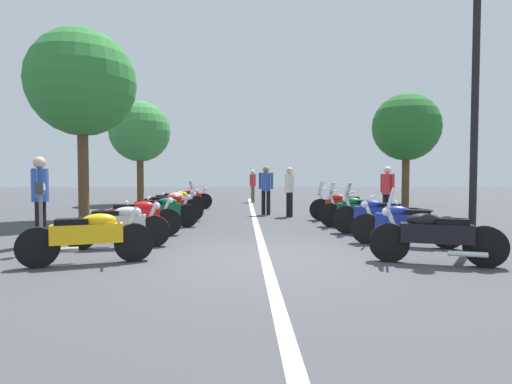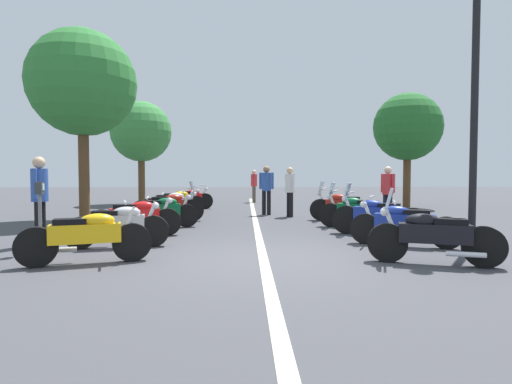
{
  "view_description": "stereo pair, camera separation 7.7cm",
  "coord_description": "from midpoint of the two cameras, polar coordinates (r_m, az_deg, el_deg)",
  "views": [
    {
      "loc": [
        -6.86,
        0.38,
        1.42
      ],
      "look_at": [
        4.92,
        0.0,
        0.92
      ],
      "focal_mm": 28.87,
      "sensor_mm": 36.0,
      "label": 1
    },
    {
      "loc": [
        -6.86,
        0.3,
        1.42
      ],
      "look_at": [
        4.92,
        0.0,
        0.92
      ],
      "focal_mm": 28.87,
      "sensor_mm": 36.0,
      "label": 2
    }
  ],
  "objects": [
    {
      "name": "motorcycle_left_row_2",
      "position": [
        9.86,
        -16.49,
        -3.3
      ],
      "size": [
        0.65,
        2.1,
        1.0
      ],
      "rotation": [
        0.0,
        0.0,
        -1.41
      ],
      "color": "black",
      "rests_on": "ground_plane"
    },
    {
      "name": "roadside_tree_0",
      "position": [
        19.21,
        20.0,
        8.4
      ],
      "size": [
        2.91,
        2.91,
        4.95
      ],
      "color": "brown",
      "rests_on": "ground_plane"
    },
    {
      "name": "lane_centre_stripe",
      "position": [
        12.45,
        -0.27,
        -4.11
      ],
      "size": [
        23.62,
        0.16,
        0.01
      ],
      "primitive_type": "cube",
      "color": "beige",
      "rests_on": "ground_plane"
    },
    {
      "name": "bystander_3",
      "position": [
        12.91,
        17.58,
        0.33
      ],
      "size": [
        0.48,
        0.32,
        1.67
      ],
      "rotation": [
        0.0,
        0.0,
        5.18
      ],
      "color": "#1E2338",
      "rests_on": "ground_plane"
    },
    {
      "name": "motorcycle_right_row_1",
      "position": [
        8.68,
        19.64,
        -4.13
      ],
      "size": [
        1.07,
        1.99,
        0.99
      ],
      "rotation": [
        0.0,
        0.0,
        1.14
      ],
      "color": "black",
      "rests_on": "ground_plane"
    },
    {
      "name": "motorcycle_left_row_3",
      "position": [
        11.27,
        -13.21,
        -2.58
      ],
      "size": [
        0.68,
        2.0,
        0.99
      ],
      "rotation": [
        0.0,
        0.0,
        -1.38
      ],
      "color": "black",
      "rests_on": "ground_plane"
    },
    {
      "name": "street_lamp_twin_globe",
      "position": [
        9.43,
        27.94,
        15.23
      ],
      "size": [
        0.32,
        1.22,
        5.26
      ],
      "color": "black",
      "rests_on": "ground_plane"
    },
    {
      "name": "motorcycle_left_row_7",
      "position": [
        16.98,
        -9.44,
        -0.86
      ],
      "size": [
        0.96,
        1.91,
        1.0
      ],
      "rotation": [
        0.0,
        0.0,
        -1.18
      ],
      "color": "black",
      "rests_on": "ground_plane"
    },
    {
      "name": "bystander_2",
      "position": [
        14.45,
        1.23,
        0.8
      ],
      "size": [
        0.32,
        0.51,
        1.72
      ],
      "rotation": [
        0.0,
        0.0,
        2.81
      ],
      "color": "black",
      "rests_on": "ground_plane"
    },
    {
      "name": "motorcycle_right_row_0",
      "position": [
        7.09,
        23.14,
        -5.52
      ],
      "size": [
        0.92,
        1.98,
        1.21
      ],
      "rotation": [
        0.0,
        0.0,
        1.25
      ],
      "color": "black",
      "rests_on": "ground_plane"
    },
    {
      "name": "motorcycle_right_row_2",
      "position": [
        10.0,
        16.36,
        -3.08
      ],
      "size": [
        1.11,
        2.03,
        1.23
      ],
      "rotation": [
        0.0,
        0.0,
        1.12
      ],
      "color": "black",
      "rests_on": "ground_plane"
    },
    {
      "name": "roadside_tree_2",
      "position": [
        20.78,
        -15.91,
        8.01
      ],
      "size": [
        2.9,
        2.9,
        4.95
      ],
      "color": "brown",
      "rests_on": "ground_plane"
    },
    {
      "name": "ground_plane",
      "position": [
        7.01,
        0.98,
        -9.27
      ],
      "size": [
        80.0,
        80.0,
        0.0
      ],
      "primitive_type": "plane",
      "color": "#424247"
    },
    {
      "name": "bystander_0",
      "position": [
        9.3,
        -27.95,
        -0.14
      ],
      "size": [
        0.53,
        0.32,
        1.78
      ],
      "rotation": [
        0.0,
        0.0,
        1.64
      ],
      "color": "black",
      "rests_on": "ground_plane"
    },
    {
      "name": "parking_meter",
      "position": [
        8.37,
        -27.9,
        -1.44
      ],
      "size": [
        0.2,
        0.15,
        1.29
      ],
      "rotation": [
        0.0,
        0.0,
        -1.4
      ],
      "color": "slate",
      "rests_on": "ground_plane"
    },
    {
      "name": "motorcycle_left_row_5",
      "position": [
        14.12,
        -11.89,
        -1.54
      ],
      "size": [
        0.82,
        2.0,
        1.0
      ],
      "rotation": [
        0.0,
        0.0,
        -1.29
      ],
      "color": "black",
      "rests_on": "ground_plane"
    },
    {
      "name": "bystander_1",
      "position": [
        13.84,
        4.51,
        0.57
      ],
      "size": [
        0.51,
        0.32,
        1.67
      ],
      "rotation": [
        0.0,
        0.0,
        1.91
      ],
      "color": "black",
      "rests_on": "ground_plane"
    },
    {
      "name": "motorcycle_left_row_6",
      "position": [
        15.45,
        -11.11,
        -1.21
      ],
      "size": [
        0.96,
        2.01,
        1.0
      ],
      "rotation": [
        0.0,
        0.0,
        -1.21
      ],
      "color": "black",
      "rests_on": "ground_plane"
    },
    {
      "name": "bystander_4",
      "position": [
        20.98,
        -0.55,
        1.2
      ],
      "size": [
        0.52,
        0.32,
        1.66
      ],
      "rotation": [
        0.0,
        0.0,
        4.89
      ],
      "color": "brown",
      "rests_on": "ground_plane"
    },
    {
      "name": "motorcycle_left_row_4",
      "position": [
        12.59,
        -12.2,
        -1.93
      ],
      "size": [
        0.85,
        2.12,
        1.23
      ],
      "rotation": [
        0.0,
        0.0,
        -1.29
      ],
      "color": "black",
      "rests_on": "ground_plane"
    },
    {
      "name": "motorcycle_right_row_3",
      "position": [
        11.24,
        13.7,
        -2.51
      ],
      "size": [
        1.03,
        1.99,
        1.21
      ],
      "rotation": [
        0.0,
        0.0,
        1.16
      ],
      "color": "black",
      "rests_on": "ground_plane"
    },
    {
      "name": "motorcycle_left_row_0",
      "position": [
        7.07,
        -22.45,
        -5.64
      ],
      "size": [
        0.86,
        1.98,
        0.99
      ],
      "rotation": [
        0.0,
        0.0,
        -1.26
      ],
      "color": "black",
      "rests_on": "ground_plane"
    },
    {
      "name": "motorcycle_right_row_4",
      "position": [
        12.79,
        11.73,
        -1.87
      ],
      "size": [
        1.01,
        1.98,
        1.22
      ],
      "rotation": [
        0.0,
        0.0,
        1.17
      ],
      "color": "black",
      "rests_on": "ground_plane"
    },
    {
      "name": "motorcycle_left_row_1",
      "position": [
        8.42,
        -18.67,
        -4.34
      ],
      "size": [
        0.67,
        1.96,
        0.99
      ],
      "rotation": [
        0.0,
        0.0,
        -1.38
      ],
      "color": "black",
      "rests_on": "ground_plane"
    },
    {
      "name": "traffic_cone_0",
      "position": [
        14.09,
        15.31,
        -2.26
      ],
      "size": [
        0.36,
        0.36,
        0.61
      ],
      "color": "orange",
      "rests_on": "ground_plane"
    },
    {
      "name": "roadside_tree_1",
      "position": [
        14.14,
        -23.14,
        13.67
      ],
      "size": [
        3.26,
        3.26,
        5.88
      ],
      "color": "brown",
      "rests_on": "ground_plane"
    }
  ]
}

